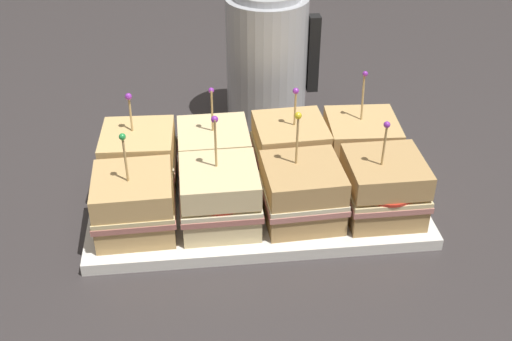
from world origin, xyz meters
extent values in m
plane|color=#383333|center=(0.00, 0.00, 0.00)|extent=(6.00, 6.00, 0.00)
cube|color=white|center=(0.00, 0.00, 0.01)|extent=(0.50, 0.27, 0.01)
cube|color=white|center=(0.00, 0.00, 0.01)|extent=(0.50, 0.27, 0.01)
cube|color=tan|center=(-0.18, -0.06, 0.04)|extent=(0.11, 0.11, 0.04)
cube|color=#B26B60|center=(-0.18, -0.06, 0.06)|extent=(0.12, 0.12, 0.01)
cube|color=beige|center=(-0.18, -0.06, 0.07)|extent=(0.11, 0.11, 0.01)
cube|color=tan|center=(-0.18, -0.06, 0.09)|extent=(0.11, 0.11, 0.04)
cylinder|color=tan|center=(-0.18, -0.07, 0.14)|extent=(0.00, 0.00, 0.08)
sphere|color=green|center=(-0.18, -0.07, 0.17)|extent=(0.01, 0.01, 0.01)
cube|color=beige|center=(-0.06, -0.06, 0.04)|extent=(0.11, 0.11, 0.04)
cube|color=#B26B60|center=(-0.06, -0.06, 0.06)|extent=(0.11, 0.11, 0.01)
cube|color=beige|center=(-0.06, -0.06, 0.07)|extent=(0.11, 0.11, 0.01)
cylinder|color=red|center=(-0.06, -0.08, 0.07)|extent=(0.07, 0.07, 0.00)
cube|color=beige|center=(-0.06, -0.06, 0.09)|extent=(0.11, 0.11, 0.04)
cylinder|color=tan|center=(-0.06, -0.05, 0.14)|extent=(0.00, 0.01, 0.09)
sphere|color=purple|center=(-0.06, -0.05, 0.18)|extent=(0.01, 0.01, 0.01)
cube|color=tan|center=(0.06, -0.06, 0.04)|extent=(0.11, 0.11, 0.04)
cube|color=tan|center=(0.06, -0.06, 0.06)|extent=(0.12, 0.12, 0.01)
cube|color=beige|center=(0.06, -0.06, 0.07)|extent=(0.12, 0.12, 0.01)
cube|color=tan|center=(0.06, -0.06, 0.09)|extent=(0.11, 0.11, 0.04)
cylinder|color=tan|center=(0.05, -0.05, 0.14)|extent=(0.00, 0.01, 0.09)
sphere|color=yellow|center=(0.05, -0.05, 0.18)|extent=(0.01, 0.01, 0.01)
cube|color=tan|center=(0.18, -0.06, 0.04)|extent=(0.11, 0.11, 0.04)
cube|color=tan|center=(0.18, -0.06, 0.06)|extent=(0.11, 0.11, 0.01)
cube|color=beige|center=(0.18, -0.06, 0.07)|extent=(0.11, 0.11, 0.01)
cylinder|color=red|center=(0.18, -0.08, 0.07)|extent=(0.08, 0.08, 0.00)
cube|color=tan|center=(0.18, -0.06, 0.09)|extent=(0.11, 0.11, 0.04)
cylinder|color=tan|center=(0.17, -0.07, 0.14)|extent=(0.00, 0.01, 0.08)
sphere|color=purple|center=(0.17, -0.07, 0.17)|extent=(0.01, 0.01, 0.01)
cube|color=tan|center=(-0.18, 0.06, 0.04)|extent=(0.11, 0.11, 0.04)
cube|color=tan|center=(-0.18, 0.06, 0.06)|extent=(0.12, 0.12, 0.01)
cube|color=beige|center=(-0.18, 0.06, 0.07)|extent=(0.12, 0.12, 0.01)
cylinder|color=red|center=(-0.18, 0.04, 0.07)|extent=(0.07, 0.07, 0.00)
cube|color=#E0B771|center=(-0.18, 0.06, 0.09)|extent=(0.11, 0.11, 0.04)
cylinder|color=tan|center=(-0.18, 0.07, 0.13)|extent=(0.00, 0.01, 0.07)
sphere|color=purple|center=(-0.18, 0.07, 0.17)|extent=(0.01, 0.01, 0.01)
cube|color=beige|center=(-0.06, 0.06, 0.04)|extent=(0.11, 0.11, 0.04)
cube|color=tan|center=(-0.06, 0.06, 0.06)|extent=(0.12, 0.12, 0.01)
cube|color=beige|center=(-0.06, 0.06, 0.07)|extent=(0.11, 0.11, 0.01)
cube|color=beige|center=(-0.06, 0.06, 0.09)|extent=(0.11, 0.11, 0.04)
cylinder|color=tan|center=(-0.06, 0.06, 0.14)|extent=(0.00, 0.01, 0.08)
sphere|color=purple|center=(-0.06, 0.06, 0.17)|extent=(0.01, 0.01, 0.01)
cube|color=tan|center=(0.06, 0.06, 0.04)|extent=(0.11, 0.11, 0.04)
cube|color=#B26B60|center=(0.06, 0.06, 0.06)|extent=(0.12, 0.12, 0.01)
cube|color=beige|center=(0.06, 0.06, 0.07)|extent=(0.12, 0.12, 0.01)
cylinder|color=red|center=(0.06, 0.04, 0.07)|extent=(0.07, 0.07, 0.00)
cube|color=tan|center=(0.06, 0.06, 0.09)|extent=(0.11, 0.11, 0.04)
cylinder|color=tan|center=(0.07, 0.05, 0.13)|extent=(0.00, 0.01, 0.07)
sphere|color=purple|center=(0.07, 0.05, 0.17)|extent=(0.01, 0.01, 0.01)
cube|color=tan|center=(0.17, 0.06, 0.04)|extent=(0.11, 0.11, 0.04)
cube|color=tan|center=(0.17, 0.06, 0.06)|extent=(0.12, 0.12, 0.01)
cube|color=beige|center=(0.17, 0.06, 0.07)|extent=(0.12, 0.12, 0.01)
cylinder|color=red|center=(0.17, 0.04, 0.07)|extent=(0.08, 0.08, 0.00)
cube|color=tan|center=(0.17, 0.06, 0.09)|extent=(0.11, 0.11, 0.04)
cylinder|color=tan|center=(0.17, 0.06, 0.14)|extent=(0.00, 0.01, 0.09)
sphere|color=purple|center=(0.17, 0.06, 0.19)|extent=(0.01, 0.01, 0.01)
cylinder|color=#B7BABF|center=(0.05, 0.27, 0.12)|extent=(0.15, 0.15, 0.24)
cube|color=black|center=(0.13, 0.27, 0.13)|extent=(0.02, 0.02, 0.14)
camera|label=1|loc=(-0.09, -0.80, 0.59)|focal=45.00mm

